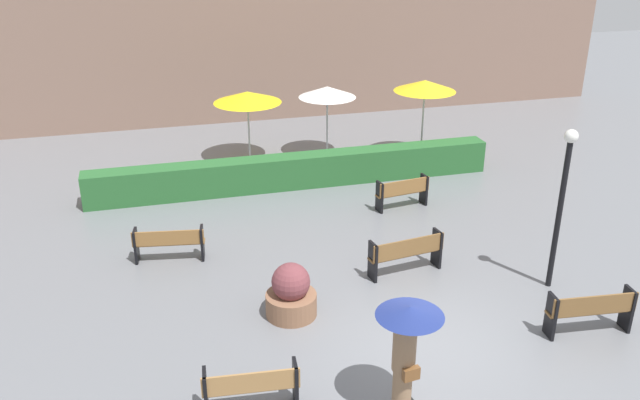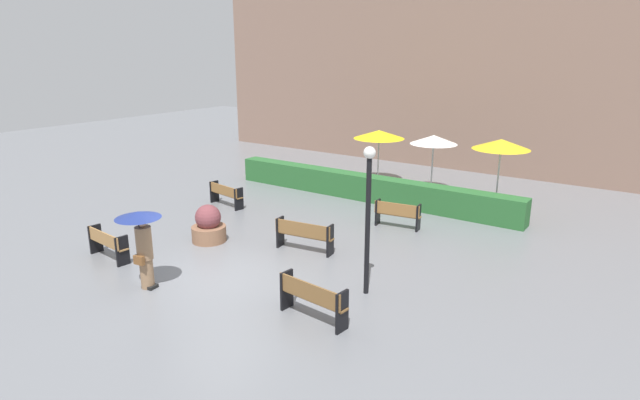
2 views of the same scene
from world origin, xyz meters
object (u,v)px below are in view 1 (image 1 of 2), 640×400
at_px(pedestrian_with_umbrella, 407,340).
at_px(patio_umbrella_white, 327,92).
at_px(bench_far_left, 169,242).
at_px(planter_pot, 291,294).
at_px(patio_umbrella_yellow_far, 425,86).
at_px(patio_umbrella_yellow, 247,97).
at_px(bench_back_row, 403,191).
at_px(bench_near_right, 591,310).
at_px(bench_mid_center, 406,252).
at_px(lamp_post, 563,192).
at_px(bench_near_left, 251,386).

height_order(pedestrian_with_umbrella, patio_umbrella_white, patio_umbrella_white).
distance_m(bench_far_left, planter_pot, 3.70).
bearing_deg(patio_umbrella_yellow_far, patio_umbrella_yellow, 167.20).
relative_size(bench_back_row, pedestrian_with_umbrella, 0.78).
distance_m(bench_near_right, pedestrian_with_umbrella, 4.43).
relative_size(bench_mid_center, patio_umbrella_yellow_far, 0.68).
bearing_deg(bench_near_right, lamp_post, 80.73).
distance_m(pedestrian_with_umbrella, patio_umbrella_yellow, 12.45).
bearing_deg(patio_umbrella_white, bench_near_right, -79.22).
distance_m(bench_near_right, patio_umbrella_white, 11.48).
bearing_deg(bench_far_left, bench_back_row, 12.66).
bearing_deg(pedestrian_with_umbrella, bench_mid_center, 67.71).
bearing_deg(pedestrian_with_umbrella, bench_near_right, 13.92).
relative_size(bench_mid_center, pedestrian_with_umbrella, 0.90).
relative_size(bench_mid_center, patio_umbrella_yellow, 0.77).
height_order(bench_near_right, bench_back_row, bench_near_right).
relative_size(bench_back_row, patio_umbrella_yellow_far, 0.58).
distance_m(pedestrian_with_umbrella, patio_umbrella_white, 12.42).
bearing_deg(lamp_post, bench_mid_center, 155.17).
distance_m(planter_pot, patio_umbrella_yellow_far, 10.29).
relative_size(bench_near_right, lamp_post, 0.48).
xyz_separation_m(lamp_post, patio_umbrella_yellow, (-4.98, 9.57, -0.08)).
xyz_separation_m(bench_far_left, bench_near_left, (0.98, -5.56, 0.00)).
xyz_separation_m(pedestrian_with_umbrella, patio_umbrella_yellow_far, (5.02, 11.17, 1.10)).
height_order(bench_far_left, bench_near_right, bench_near_right).
bearing_deg(planter_pot, bench_near_left, -115.59).
xyz_separation_m(bench_near_right, patio_umbrella_yellow_far, (0.80, 10.12, 1.90)).
xyz_separation_m(bench_near_right, planter_pot, (-5.39, 2.12, -0.05)).
height_order(bench_far_left, patio_umbrella_yellow, patio_umbrella_yellow).
relative_size(bench_near_right, bench_mid_center, 0.96).
height_order(bench_back_row, planter_pot, planter_pot).
bearing_deg(planter_pot, bench_far_left, 127.05).
distance_m(lamp_post, patio_umbrella_white, 9.67).
xyz_separation_m(lamp_post, patio_umbrella_white, (-2.42, 9.36, -0.03)).
bearing_deg(patio_umbrella_yellow, bench_far_left, -114.97).
bearing_deg(patio_umbrella_white, patio_umbrella_yellow, 175.39).
bearing_deg(bench_mid_center, bench_back_row, 69.81).
xyz_separation_m(bench_near_right, lamp_post, (0.29, 1.80, 1.67)).
relative_size(pedestrian_with_umbrella, lamp_post, 0.56).
bearing_deg(lamp_post, planter_pot, 176.72).
height_order(bench_mid_center, patio_umbrella_yellow_far, patio_umbrella_yellow_far).
distance_m(bench_near_left, patio_umbrella_yellow, 12.11).
bearing_deg(bench_near_right, patio_umbrella_yellow, 112.41).
xyz_separation_m(bench_near_right, bench_back_row, (-1.28, 6.50, -0.03)).
relative_size(bench_mid_center, lamp_post, 0.50).
xyz_separation_m(bench_far_left, pedestrian_with_umbrella, (3.39, -6.13, 0.85)).
xyz_separation_m(bench_near_left, lamp_post, (6.92, 2.28, 1.72)).
xyz_separation_m(planter_pot, patio_umbrella_yellow_far, (6.18, 8.00, 1.95)).
xyz_separation_m(lamp_post, patio_umbrella_yellow_far, (0.50, 8.32, 0.23)).
relative_size(bench_near_right, patio_umbrella_yellow, 0.75).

